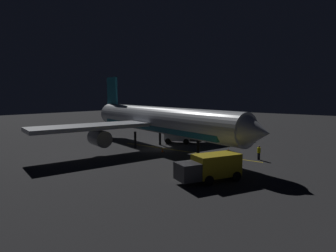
{
  "coord_description": "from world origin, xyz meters",
  "views": [
    {
      "loc": [
        29.85,
        27.49,
        7.84
      ],
      "look_at": [
        0.0,
        2.0,
        3.5
      ],
      "focal_mm": 30.28,
      "sensor_mm": 36.0,
      "label": 1
    }
  ],
  "objects_px": {
    "airliner": "(155,121)",
    "ground_crew_worker": "(259,153)",
    "catering_truck": "(181,135)",
    "baggage_truck": "(211,168)",
    "traffic_cone_near_left": "(228,151)",
    "traffic_cone_near_right": "(162,150)"
  },
  "relations": [
    {
      "from": "airliner",
      "to": "baggage_truck",
      "type": "xyz_separation_m",
      "value": [
        8.37,
        14.74,
        -2.83
      ]
    },
    {
      "from": "traffic_cone_near_left",
      "to": "traffic_cone_near_right",
      "type": "bearing_deg",
      "value": -51.84
    },
    {
      "from": "catering_truck",
      "to": "traffic_cone_near_left",
      "type": "height_order",
      "value": "catering_truck"
    },
    {
      "from": "baggage_truck",
      "to": "traffic_cone_near_left",
      "type": "height_order",
      "value": "baggage_truck"
    },
    {
      "from": "airliner",
      "to": "catering_truck",
      "type": "relative_size",
      "value": 6.09
    },
    {
      "from": "baggage_truck",
      "to": "catering_truck",
      "type": "height_order",
      "value": "catering_truck"
    },
    {
      "from": "airliner",
      "to": "ground_crew_worker",
      "type": "bearing_deg",
      "value": 100.68
    },
    {
      "from": "traffic_cone_near_left",
      "to": "traffic_cone_near_right",
      "type": "xyz_separation_m",
      "value": [
        5.55,
        -7.06,
        0.0
      ]
    },
    {
      "from": "baggage_truck",
      "to": "catering_truck",
      "type": "xyz_separation_m",
      "value": [
        -14.38,
        -14.54,
        0.03
      ]
    },
    {
      "from": "traffic_cone_near_left",
      "to": "airliner",
      "type": "bearing_deg",
      "value": -66.64
    },
    {
      "from": "baggage_truck",
      "to": "traffic_cone_near_left",
      "type": "relative_size",
      "value": 11.6
    },
    {
      "from": "airliner",
      "to": "traffic_cone_near_right",
      "type": "height_order",
      "value": "airliner"
    },
    {
      "from": "catering_truck",
      "to": "baggage_truck",
      "type": "bearing_deg",
      "value": 45.31
    },
    {
      "from": "traffic_cone_near_left",
      "to": "ground_crew_worker",
      "type": "bearing_deg",
      "value": 73.61
    },
    {
      "from": "catering_truck",
      "to": "traffic_cone_near_right",
      "type": "xyz_separation_m",
      "value": [
        7.38,
        2.43,
        -1.05
      ]
    },
    {
      "from": "ground_crew_worker",
      "to": "traffic_cone_near_right",
      "type": "bearing_deg",
      "value": -71.02
    },
    {
      "from": "catering_truck",
      "to": "traffic_cone_near_left",
      "type": "xyz_separation_m",
      "value": [
        1.83,
        9.49,
        -1.05
      ]
    },
    {
      "from": "airliner",
      "to": "traffic_cone_near_left",
      "type": "relative_size",
      "value": 68.77
    },
    {
      "from": "airliner",
      "to": "traffic_cone_near_right",
      "type": "bearing_deg",
      "value": 62.65
    },
    {
      "from": "baggage_truck",
      "to": "airliner",
      "type": "bearing_deg",
      "value": -119.58
    },
    {
      "from": "ground_crew_worker",
      "to": "traffic_cone_near_right",
      "type": "height_order",
      "value": "ground_crew_worker"
    },
    {
      "from": "ground_crew_worker",
      "to": "traffic_cone_near_right",
      "type": "xyz_separation_m",
      "value": [
        4.11,
        -11.95,
        -0.64
      ]
    }
  ]
}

